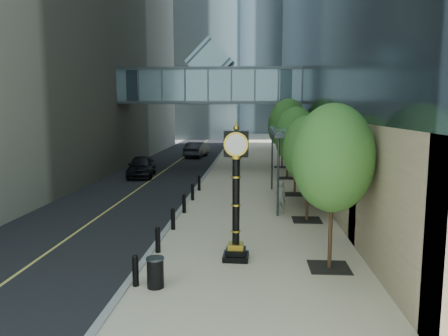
{
  "coord_description": "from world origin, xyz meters",
  "views": [
    {
      "loc": [
        0.93,
        -11.78,
        5.57
      ],
      "look_at": [
        -0.32,
        6.62,
        3.03
      ],
      "focal_mm": 35.0,
      "sensor_mm": 36.0,
      "label": 1
    }
  ],
  "objects": [
    {
      "name": "sidewalk",
      "position": [
        1.0,
        40.0,
        0.03
      ],
      "size": [
        8.0,
        180.0,
        0.06
      ],
      "primitive_type": "cube",
      "color": "#C1B295",
      "rests_on": "ground"
    },
    {
      "name": "entrance_canopy",
      "position": [
        3.48,
        14.0,
        4.19
      ],
      "size": [
        3.0,
        8.0,
        4.38
      ],
      "color": "#383F44",
      "rests_on": "ground"
    },
    {
      "name": "road",
      "position": [
        -7.0,
        40.0,
        0.01
      ],
      "size": [
        8.0,
        180.0,
        0.02
      ],
      "primitive_type": "cube",
      "color": "black",
      "rests_on": "ground"
    },
    {
      "name": "curb",
      "position": [
        -3.0,
        40.0,
        0.04
      ],
      "size": [
        0.25,
        180.0,
        0.07
      ],
      "primitive_type": "cube",
      "color": "gray",
      "rests_on": "ground"
    },
    {
      "name": "street_trees",
      "position": [
        3.6,
        16.38,
        3.89
      ],
      "size": [
        3.04,
        28.7,
        6.24
      ],
      "color": "black",
      "rests_on": "sidewalk"
    },
    {
      "name": "pedestrian",
      "position": [
        2.35,
        10.82,
        0.95
      ],
      "size": [
        0.74,
        0.58,
        1.77
      ],
      "primitive_type": "imported",
      "rotation": [
        0.0,
        0.0,
        3.41
      ],
      "color": "#AAA79C",
      "rests_on": "sidewalk"
    },
    {
      "name": "car_near",
      "position": [
        -8.15,
        22.8,
        0.87
      ],
      "size": [
        2.66,
        5.21,
        1.7
      ],
      "primitive_type": "imported",
      "rotation": [
        0.0,
        0.0,
        0.13
      ],
      "color": "black",
      "rests_on": "road"
    },
    {
      "name": "distant_tower_c",
      "position": [
        -6.0,
        120.0,
        32.5
      ],
      "size": [
        22.0,
        22.0,
        65.0
      ],
      "primitive_type": "cube",
      "color": "#92ABB8",
      "rests_on": "ground"
    },
    {
      "name": "car_far",
      "position": [
        -5.53,
        37.49,
        0.87
      ],
      "size": [
        2.44,
        5.37,
        1.71
      ],
      "primitive_type": "imported",
      "rotation": [
        0.0,
        0.0,
        3.02
      ],
      "color": "black",
      "rests_on": "road"
    },
    {
      "name": "bollard_row",
      "position": [
        -2.7,
        9.0,
        0.51
      ],
      "size": [
        0.2,
        16.2,
        0.9
      ],
      "color": "black",
      "rests_on": "sidewalk"
    },
    {
      "name": "skywalk",
      "position": [
        -3.0,
        28.0,
        7.71
      ],
      "size": [
        17.0,
        4.2,
        5.8
      ],
      "color": "#486674",
      "rests_on": "ground"
    },
    {
      "name": "ground",
      "position": [
        0.0,
        0.0,
        0.0
      ],
      "size": [
        320.0,
        320.0,
        0.0
      ],
      "primitive_type": "plane",
      "color": "gray",
      "rests_on": "ground"
    },
    {
      "name": "trash_bin",
      "position": [
        -2.06,
        0.93,
        0.51
      ],
      "size": [
        0.64,
        0.64,
        0.9
      ],
      "primitive_type": "cylinder",
      "rotation": [
        0.0,
        0.0,
        -0.27
      ],
      "color": "black",
      "rests_on": "sidewalk"
    },
    {
      "name": "street_clock",
      "position": [
        0.32,
        3.61,
        2.19
      ],
      "size": [
        0.95,
        0.95,
        4.91
      ],
      "rotation": [
        0.0,
        0.0,
        -0.03
      ],
      "color": "black",
      "rests_on": "sidewalk"
    }
  ]
}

